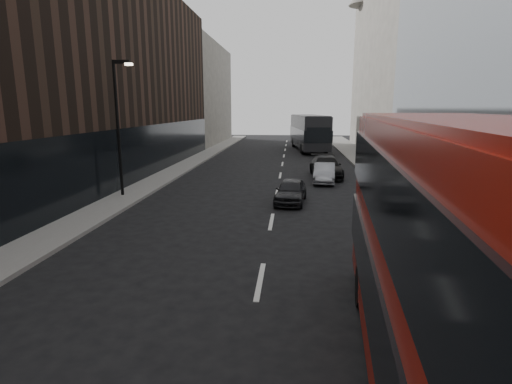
% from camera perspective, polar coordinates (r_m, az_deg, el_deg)
% --- Properties ---
extents(sidewalk_right, '(3.00, 80.00, 0.15)m').
position_cam_1_polar(sidewalk_right, '(28.59, 18.63, 1.85)').
color(sidewalk_right, slate).
rests_on(sidewalk_right, ground).
extents(sidewalk_left, '(2.00, 80.00, 0.15)m').
position_cam_1_polar(sidewalk_left, '(29.17, -12.50, 2.39)').
color(sidewalk_left, slate).
rests_on(sidewalk_left, ground).
extents(building_modern_block, '(5.03, 22.00, 20.00)m').
position_cam_1_polar(building_modern_block, '(26.22, 31.44, 21.57)').
color(building_modern_block, '#A6ACB1').
rests_on(building_modern_block, ground).
extents(building_victorian, '(6.50, 24.00, 21.00)m').
position_cam_1_polar(building_victorian, '(47.84, 18.78, 17.18)').
color(building_victorian, '#66625A').
rests_on(building_victorian, ground).
extents(building_left_mid, '(5.00, 24.00, 14.00)m').
position_cam_1_polar(building_left_mid, '(34.75, -16.17, 15.16)').
color(building_left_mid, black).
rests_on(building_left_mid, ground).
extents(building_left_far, '(5.00, 20.00, 13.00)m').
position_cam_1_polar(building_left_far, '(55.81, -7.78, 13.59)').
color(building_left_far, '#66625A').
rests_on(building_left_far, ground).
extents(street_lamp, '(1.06, 0.22, 7.00)m').
position_cam_1_polar(street_lamp, '(22.33, -19.00, 9.79)').
color(street_lamp, black).
rests_on(street_lamp, sidewalk_left).
extents(red_bus, '(3.77, 11.66, 4.63)m').
position_cam_1_polar(red_bus, '(6.45, 28.71, -9.47)').
color(red_bus, '#981509').
rests_on(red_bus, ground).
extents(grey_bus, '(4.30, 12.53, 3.97)m').
position_cam_1_polar(grey_bus, '(46.33, 7.55, 8.55)').
color(grey_bus, black).
rests_on(grey_bus, ground).
extents(car_a, '(1.82, 3.71, 1.22)m').
position_cam_1_polar(car_a, '(20.44, 5.01, 0.15)').
color(car_a, black).
rests_on(car_a, ground).
extents(car_b, '(1.65, 3.90, 1.25)m').
position_cam_1_polar(car_b, '(26.34, 9.73, 2.71)').
color(car_b, gray).
rests_on(car_b, ground).
extents(car_c, '(2.19, 5.04, 1.44)m').
position_cam_1_polar(car_c, '(28.45, 9.93, 3.57)').
color(car_c, black).
rests_on(car_c, ground).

